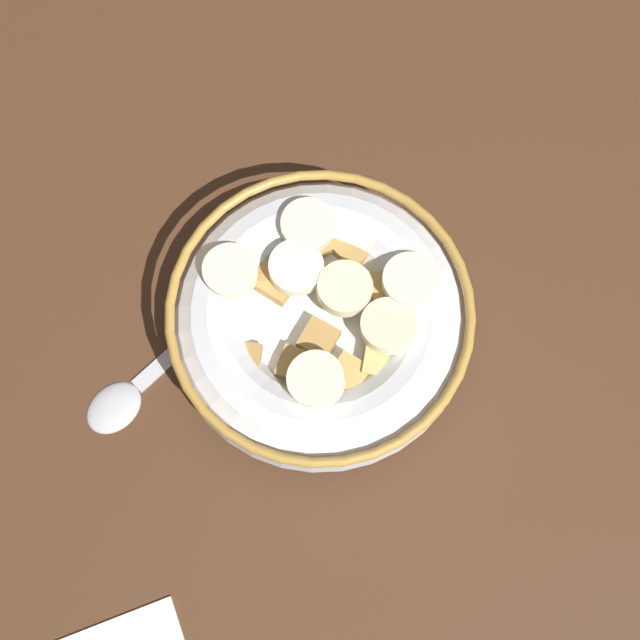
% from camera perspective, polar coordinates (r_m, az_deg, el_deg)
% --- Properties ---
extents(ground_plane, '(1.21, 1.21, 0.02)m').
position_cam_1_polar(ground_plane, '(0.57, -0.00, -1.17)').
color(ground_plane, '#472B19').
extents(cereal_bowl, '(0.18, 0.18, 0.06)m').
position_cam_1_polar(cereal_bowl, '(0.54, 0.01, -0.04)').
color(cereal_bowl, silver).
rests_on(cereal_bowl, ground_plane).
extents(spoon, '(0.11, 0.10, 0.01)m').
position_cam_1_polar(spoon, '(0.56, -11.92, -4.28)').
color(spoon, '#B7B7BC').
rests_on(spoon, ground_plane).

